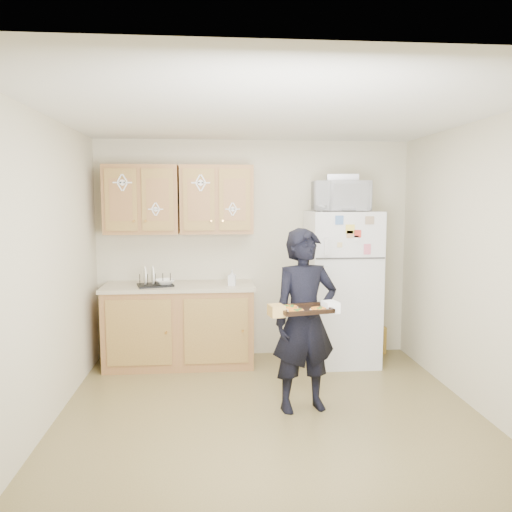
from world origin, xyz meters
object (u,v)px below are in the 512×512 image
object	(u,v)px
dish_rack	(155,279)
person	(305,320)
refrigerator	(341,287)
microwave	(341,196)
baking_tray	(304,310)

from	to	relation	value
dish_rack	person	bearing A→B (deg)	-41.09
refrigerator	microwave	size ratio (longest dim) A/B	2.88
refrigerator	microwave	bearing A→B (deg)	-128.27
dish_rack	baking_tray	bearing A→B (deg)	-48.51
microwave	dish_rack	xyz separation A→B (m)	(-2.01, 0.03, -0.89)
person	microwave	xyz separation A→B (m)	(0.60, 1.20, 1.07)
baking_tray	dish_rack	xyz separation A→B (m)	(-1.35, 1.52, 0.02)
microwave	baking_tray	bearing A→B (deg)	-111.34
baking_tray	microwave	size ratio (longest dim) A/B	0.69
person	baking_tray	xyz separation A→B (m)	(-0.06, -0.29, 0.16)
microwave	dish_rack	bearing A→B (deg)	-178.20
refrigerator	dish_rack	world-z (taller)	refrigerator
baking_tray	microwave	bearing A→B (deg)	53.93
person	microwave	bearing A→B (deg)	51.28
refrigerator	person	bearing A→B (deg)	-117.16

